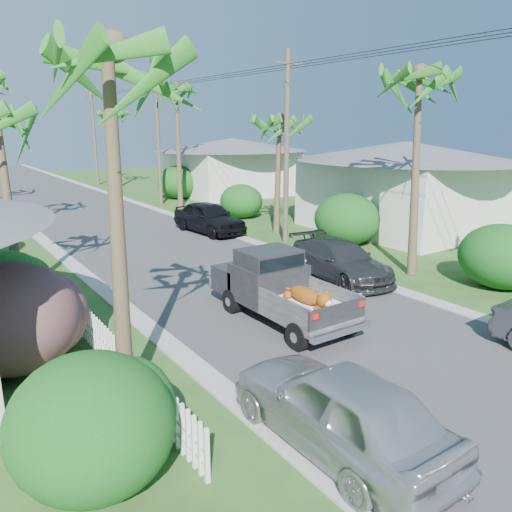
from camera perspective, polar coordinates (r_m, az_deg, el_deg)
ground at (r=12.49m, az=20.02°, el=-13.17°), size 120.00×120.00×0.00m
road at (r=33.01m, az=-17.57°, el=4.19°), size 8.00×100.00×0.02m
curb_left at (r=32.07m, az=-24.91°, el=3.24°), size 0.60×100.00×0.06m
curb_right at (r=34.46m, az=-10.72°, el=5.07°), size 0.60×100.00×0.06m
pickup_truck at (r=14.96m, az=2.11°, el=-3.38°), size 1.98×5.12×2.06m
parked_car_rm at (r=19.07m, az=9.63°, el=-0.52°), size 2.61×5.11×1.42m
parked_car_rf at (r=27.08m, az=-5.40°, el=4.39°), size 2.36×5.02×1.66m
parked_car_ln at (r=9.37m, az=9.48°, el=-16.75°), size 1.91×4.68×1.59m
palm_l_a at (r=9.76m, az=-16.98°, el=21.65°), size 4.40×4.40×8.20m
palm_r_a at (r=19.84m, az=18.61°, el=19.11°), size 4.40×4.40×8.70m
palm_r_b at (r=26.46m, az=2.59°, el=15.35°), size 4.40×4.40×7.20m
palm_r_c at (r=35.78m, az=-9.12°, el=18.48°), size 4.40×4.40×9.40m
palm_r_d at (r=48.81m, az=-16.08°, el=15.44°), size 4.40×4.40×8.00m
shrub_l_a at (r=8.68m, az=-18.29°, el=-17.75°), size 2.60×2.86×2.20m
shrub_l_b at (r=13.02m, az=-25.96°, el=-6.38°), size 3.00×3.30×2.60m
shrub_l_c at (r=16.94m, az=-26.65°, el=-2.84°), size 2.40×2.64×2.00m
shrub_r_a at (r=19.72m, az=26.33°, el=-0.04°), size 2.80×3.08×2.30m
shrub_r_b at (r=24.61m, az=10.33°, el=4.17°), size 3.00×3.30×2.50m
shrub_r_c at (r=31.42m, az=-1.69°, el=6.29°), size 2.60×2.86×2.10m
shrub_r_d at (r=40.32m, az=-8.87°, el=8.35°), size 3.20×3.52×2.60m
picket_fence at (r=13.18m, az=-17.41°, el=-9.03°), size 0.10×11.00×1.00m
house_right_near at (r=28.94m, az=16.45°, el=7.31°), size 8.00×9.00×4.80m
house_right_far at (r=42.63m, az=-2.76°, el=9.95°), size 9.00×8.00×4.60m
utility_pole_b at (r=24.29m, az=3.52°, el=12.20°), size 1.60×0.26×9.00m
utility_pole_c at (r=37.28m, az=-11.11°, el=12.83°), size 1.60×0.26×9.00m
utility_pole_d at (r=51.39m, az=-17.98°, el=12.85°), size 1.60×0.26×9.00m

